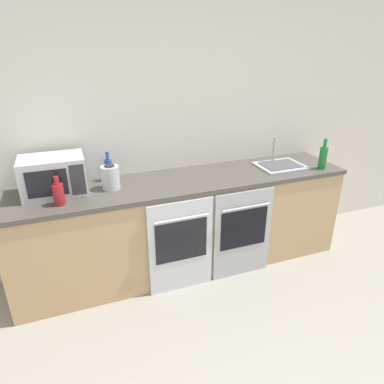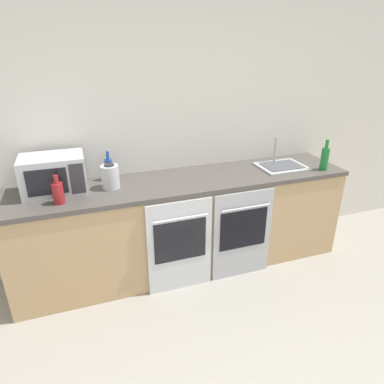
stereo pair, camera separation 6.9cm
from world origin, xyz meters
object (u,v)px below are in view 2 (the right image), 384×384
(oven_right, at_px, (242,234))
(bottle_blue, at_px, (109,169))
(bottle_green, at_px, (325,158))
(kettle, at_px, (110,177))
(microwave, at_px, (54,174))
(sink, at_px, (281,165))
(bottle_red, at_px, (58,192))
(oven_left, at_px, (180,246))

(oven_right, bearing_deg, bottle_blue, 153.02)
(bottle_green, xyz_separation_m, kettle, (-1.99, 0.22, -0.02))
(bottle_blue, relative_size, kettle, 1.26)
(oven_right, distance_m, microwave, 1.70)
(kettle, bearing_deg, bottle_blue, 86.31)
(sink, bearing_deg, oven_right, -149.69)
(microwave, height_order, bottle_blue, microwave)
(microwave, distance_m, bottle_green, 2.45)
(bottle_red, xyz_separation_m, sink, (2.06, 0.16, -0.07))
(bottle_green, xyz_separation_m, sink, (-0.34, 0.20, -0.10))
(bottle_red, distance_m, sink, 2.07)
(oven_right, relative_size, microwave, 1.75)
(bottle_red, height_order, sink, sink)
(oven_left, distance_m, oven_right, 0.59)
(bottle_red, bearing_deg, kettle, 23.35)
(oven_right, distance_m, bottle_red, 1.61)
(bottle_green, bearing_deg, microwave, 173.44)
(bottle_green, bearing_deg, bottle_blue, 168.24)
(sink, bearing_deg, bottle_green, -29.80)
(bottle_blue, xyz_separation_m, bottle_red, (-0.42, -0.37, -0.01))
(bottle_green, bearing_deg, kettle, 173.80)
(oven_left, height_order, bottle_blue, bottle_blue)
(microwave, bearing_deg, oven_right, -15.21)
(oven_right, relative_size, bottle_green, 2.90)
(kettle, bearing_deg, microwave, 171.77)
(oven_left, xyz_separation_m, microwave, (-0.93, 0.41, 0.63))
(bottle_blue, bearing_deg, bottle_green, -11.76)
(bottle_green, relative_size, bottle_blue, 1.13)
(bottle_blue, bearing_deg, kettle, -93.69)
(oven_left, relative_size, oven_right, 1.00)
(bottle_green, distance_m, kettle, 2.00)
(microwave, xyz_separation_m, bottle_red, (0.03, -0.24, -0.06))
(oven_right, height_order, kettle, kettle)
(microwave, bearing_deg, kettle, -8.23)
(sink, bearing_deg, bottle_red, -175.66)
(microwave, relative_size, kettle, 2.36)
(oven_left, relative_size, bottle_red, 3.79)
(oven_left, relative_size, kettle, 4.12)
(oven_right, xyz_separation_m, sink, (0.56, 0.33, 0.49))
(bottle_red, bearing_deg, microwave, 96.24)
(bottle_red, bearing_deg, sink, 4.34)
(oven_left, bearing_deg, sink, 15.89)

